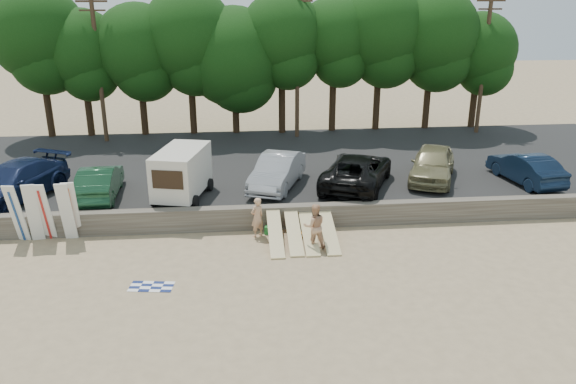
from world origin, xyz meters
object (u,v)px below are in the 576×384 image
object	(u,v)px
car_0	(14,182)
car_1	(100,182)
box_trailer	(182,171)
car_2	(277,171)
cooler	(270,230)
car_4	(433,164)
beachgoer_a	(257,217)
beachgoer_b	(314,226)
car_3	(357,170)
car_5	(526,168)

from	to	relation	value
car_0	car_1	bearing A→B (deg)	22.28
car_1	box_trailer	bearing A→B (deg)	169.94
car_2	cooler	bearing A→B (deg)	-78.67
car_0	car_4	world-z (taller)	car_4
beachgoer_a	beachgoer_b	xyz separation A→B (m)	(2.18, -1.28, 0.07)
box_trailer	cooler	size ratio (longest dim) A/B	10.22
box_trailer	cooler	distance (m)	4.99
car_3	car_1	bearing A→B (deg)	25.25
car_0	car_3	xyz separation A→B (m)	(15.67, 0.25, -0.02)
box_trailer	car_3	size ratio (longest dim) A/B	0.67
cooler	car_4	bearing A→B (deg)	42.28
box_trailer	car_0	bearing A→B (deg)	-170.55
box_trailer	car_4	size ratio (longest dim) A/B	0.79
cooler	beachgoer_b	bearing A→B (deg)	-26.57
car_5	beachgoer_b	distance (m)	12.14
car_3	cooler	world-z (taller)	car_3
box_trailer	car_0	world-z (taller)	box_trailer
car_1	beachgoer_a	xyz separation A→B (m)	(6.98, -3.47, -0.58)
beachgoer_b	cooler	xyz separation A→B (m)	(-1.67, 1.51, -0.76)
box_trailer	car_3	xyz separation A→B (m)	(8.17, 0.84, -0.47)
car_0	cooler	size ratio (longest dim) A/B	14.87
beachgoer_a	beachgoer_b	bearing A→B (deg)	114.99
box_trailer	cooler	xyz separation A→B (m)	(3.74, -2.75, -1.81)
beachgoer_a	car_5	bearing A→B (deg)	160.75
beachgoer_a	beachgoer_b	size ratio (longest dim) A/B	0.93
car_0	car_5	distance (m)	24.00
box_trailer	beachgoer_b	bearing A→B (deg)	-24.32
car_1	beachgoer_a	world-z (taller)	car_1
car_0	cooler	bearing A→B (deg)	7.22
car_0	beachgoer_a	world-z (taller)	car_0
car_5	beachgoer_a	size ratio (longest dim) A/B	2.63
car_4	beachgoer_b	size ratio (longest dim) A/B	2.68
beachgoer_b	box_trailer	bearing A→B (deg)	-40.79
car_3	car_5	xyz separation A→B (m)	(8.33, -0.19, -0.07)
car_3	beachgoer_b	world-z (taller)	car_3
car_0	cooler	distance (m)	11.81
car_2	cooler	xyz separation A→B (m)	(-0.63, -3.87, -1.33)
car_0	car_3	size ratio (longest dim) A/B	0.98
car_2	car_4	distance (m)	7.72
beachgoer_b	car_1	bearing A→B (deg)	-29.99
cooler	beachgoer_a	bearing A→B (deg)	-140.15
car_0	box_trailer	bearing A→B (deg)	19.28
car_4	beachgoer_a	world-z (taller)	car_4
car_1	car_3	size ratio (longest dim) A/B	0.77
car_1	car_5	world-z (taller)	car_5
car_3	beachgoer_a	xyz separation A→B (m)	(-4.94, -3.82, -0.66)
car_3	car_4	xyz separation A→B (m)	(3.92, 0.60, 0.03)
car_3	cooler	bearing A→B (deg)	62.60
car_5	beachgoer_b	xyz separation A→B (m)	(-11.09, -4.91, -0.52)
car_1	cooler	xyz separation A→B (m)	(7.49, -3.24, -1.27)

